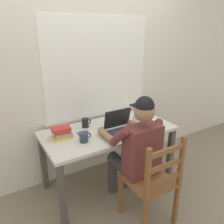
{
  "coord_description": "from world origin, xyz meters",
  "views": [
    {
      "loc": [
        -1.16,
        -1.99,
        1.8
      ],
      "look_at": [
        0.02,
        -0.05,
        0.95
      ],
      "focal_mm": 36.06,
      "sensor_mm": 36.0,
      "label": 1
    }
  ],
  "objects_px": {
    "laptop": "(121,127)",
    "coffee_mug_dark": "(84,137)",
    "wooden_chair": "(153,182)",
    "coffee_mug_white": "(136,118)",
    "seated_person": "(135,148)",
    "landscape_photo_print": "(83,133)",
    "desk": "(109,137)",
    "book_stack_main": "(62,133)",
    "computer_mouse": "(142,126)",
    "coffee_mug_spare": "(85,123)"
  },
  "relations": [
    {
      "from": "coffee_mug_dark",
      "to": "coffee_mug_spare",
      "type": "xyz_separation_m",
      "value": [
        0.16,
        0.32,
        0.0
      ]
    },
    {
      "from": "wooden_chair",
      "to": "laptop",
      "type": "distance_m",
      "value": 0.69
    },
    {
      "from": "seated_person",
      "to": "book_stack_main",
      "type": "relative_size",
      "value": 5.78
    },
    {
      "from": "wooden_chair",
      "to": "book_stack_main",
      "type": "height_order",
      "value": "wooden_chair"
    },
    {
      "from": "coffee_mug_white",
      "to": "landscape_photo_print",
      "type": "distance_m",
      "value": 0.68
    },
    {
      "from": "wooden_chair",
      "to": "coffee_mug_dark",
      "type": "distance_m",
      "value": 0.79
    },
    {
      "from": "seated_person",
      "to": "coffee_mug_dark",
      "type": "height_order",
      "value": "seated_person"
    },
    {
      "from": "computer_mouse",
      "to": "coffee_mug_white",
      "type": "relative_size",
      "value": 0.81
    },
    {
      "from": "book_stack_main",
      "to": "laptop",
      "type": "bearing_deg",
      "value": -16.18
    },
    {
      "from": "coffee_mug_white",
      "to": "laptop",
      "type": "bearing_deg",
      "value": -157.57
    },
    {
      "from": "coffee_mug_dark",
      "to": "coffee_mug_spare",
      "type": "height_order",
      "value": "coffee_mug_spare"
    },
    {
      "from": "desk",
      "to": "seated_person",
      "type": "distance_m",
      "value": 0.45
    },
    {
      "from": "coffee_mug_white",
      "to": "coffee_mug_spare",
      "type": "distance_m",
      "value": 0.61
    },
    {
      "from": "seated_person",
      "to": "book_stack_main",
      "type": "distance_m",
      "value": 0.76
    },
    {
      "from": "desk",
      "to": "landscape_photo_print",
      "type": "bearing_deg",
      "value": 168.3
    },
    {
      "from": "desk",
      "to": "book_stack_main",
      "type": "xyz_separation_m",
      "value": [
        -0.52,
        0.06,
        0.16
      ]
    },
    {
      "from": "seated_person",
      "to": "laptop",
      "type": "distance_m",
      "value": 0.34
    },
    {
      "from": "wooden_chair",
      "to": "laptop",
      "type": "height_order",
      "value": "laptop"
    },
    {
      "from": "desk",
      "to": "coffee_mug_dark",
      "type": "height_order",
      "value": "coffee_mug_dark"
    },
    {
      "from": "desk",
      "to": "book_stack_main",
      "type": "relative_size",
      "value": 6.82
    },
    {
      "from": "coffee_mug_spare",
      "to": "laptop",
      "type": "bearing_deg",
      "value": -46.18
    },
    {
      "from": "coffee_mug_dark",
      "to": "landscape_photo_print",
      "type": "distance_m",
      "value": 0.21
    },
    {
      "from": "computer_mouse",
      "to": "landscape_photo_print",
      "type": "distance_m",
      "value": 0.68
    },
    {
      "from": "computer_mouse",
      "to": "landscape_photo_print",
      "type": "bearing_deg",
      "value": 160.49
    },
    {
      "from": "coffee_mug_white",
      "to": "seated_person",
      "type": "bearing_deg",
      "value": -127.09
    },
    {
      "from": "desk",
      "to": "book_stack_main",
      "type": "bearing_deg",
      "value": 173.19
    },
    {
      "from": "laptop",
      "to": "landscape_photo_print",
      "type": "distance_m",
      "value": 0.43
    },
    {
      "from": "laptop",
      "to": "coffee_mug_dark",
      "type": "bearing_deg",
      "value": -178.33
    },
    {
      "from": "desk",
      "to": "coffee_mug_white",
      "type": "relative_size",
      "value": 11.92
    },
    {
      "from": "computer_mouse",
      "to": "laptop",
      "type": "bearing_deg",
      "value": 168.77
    },
    {
      "from": "seated_person",
      "to": "coffee_mug_white",
      "type": "height_order",
      "value": "seated_person"
    },
    {
      "from": "seated_person",
      "to": "coffee_mug_dark",
      "type": "distance_m",
      "value": 0.52
    },
    {
      "from": "wooden_chair",
      "to": "landscape_photo_print",
      "type": "bearing_deg",
      "value": 113.48
    },
    {
      "from": "wooden_chair",
      "to": "computer_mouse",
      "type": "height_order",
      "value": "wooden_chair"
    },
    {
      "from": "coffee_mug_spare",
      "to": "book_stack_main",
      "type": "bearing_deg",
      "value": -158.22
    },
    {
      "from": "coffee_mug_white",
      "to": "computer_mouse",
      "type": "bearing_deg",
      "value": -101.85
    },
    {
      "from": "wooden_chair",
      "to": "laptop",
      "type": "relative_size",
      "value": 2.85
    },
    {
      "from": "seated_person",
      "to": "coffee_mug_dark",
      "type": "xyz_separation_m",
      "value": [
        -0.41,
        0.31,
        0.09
      ]
    },
    {
      "from": "wooden_chair",
      "to": "coffee_mug_white",
      "type": "relative_size",
      "value": 7.62
    },
    {
      "from": "desk",
      "to": "coffee_mug_white",
      "type": "distance_m",
      "value": 0.41
    },
    {
      "from": "coffee_mug_dark",
      "to": "landscape_photo_print",
      "type": "height_order",
      "value": "coffee_mug_dark"
    },
    {
      "from": "seated_person",
      "to": "landscape_photo_print",
      "type": "bearing_deg",
      "value": 124.16
    },
    {
      "from": "coffee_mug_spare",
      "to": "computer_mouse",
      "type": "bearing_deg",
      "value": -33.04
    },
    {
      "from": "coffee_mug_dark",
      "to": "landscape_photo_print",
      "type": "relative_size",
      "value": 0.96
    },
    {
      "from": "laptop",
      "to": "landscape_photo_print",
      "type": "height_order",
      "value": "laptop"
    },
    {
      "from": "wooden_chair",
      "to": "computer_mouse",
      "type": "distance_m",
      "value": 0.69
    },
    {
      "from": "laptop",
      "to": "computer_mouse",
      "type": "height_order",
      "value": "laptop"
    },
    {
      "from": "computer_mouse",
      "to": "seated_person",
      "type": "bearing_deg",
      "value": -137.63
    },
    {
      "from": "coffee_mug_dark",
      "to": "coffee_mug_white",
      "type": "bearing_deg",
      "value": 10.1
    },
    {
      "from": "coffee_mug_dark",
      "to": "coffee_mug_spare",
      "type": "distance_m",
      "value": 0.36
    }
  ]
}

